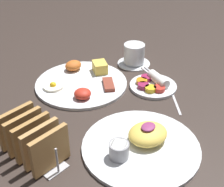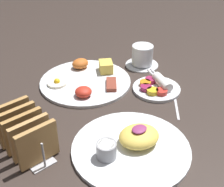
{
  "view_description": "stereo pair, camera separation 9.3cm",
  "coord_description": "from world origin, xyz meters",
  "px_view_note": "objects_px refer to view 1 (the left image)",
  "views": [
    {
      "loc": [
        -0.52,
        -0.49,
        0.53
      ],
      "look_at": [
        0.06,
        0.04,
        0.03
      ],
      "focal_mm": 50.0,
      "sensor_mm": 36.0,
      "label": 1
    },
    {
      "loc": [
        -0.45,
        -0.55,
        0.53
      ],
      "look_at": [
        0.06,
        0.04,
        0.03
      ],
      "focal_mm": 50.0,
      "sensor_mm": 36.0,
      "label": 2
    }
  ],
  "objects_px": {
    "plate_foreground": "(141,143)",
    "toast_rack": "(33,139)",
    "plate_breakfast": "(82,81)",
    "plate_condiments": "(153,84)",
    "coffee_cup": "(134,55)"
  },
  "relations": [
    {
      "from": "plate_foreground",
      "to": "toast_rack",
      "type": "relative_size",
      "value": 1.63
    },
    {
      "from": "plate_breakfast",
      "to": "toast_rack",
      "type": "height_order",
      "value": "toast_rack"
    },
    {
      "from": "plate_foreground",
      "to": "coffee_cup",
      "type": "relative_size",
      "value": 2.44
    },
    {
      "from": "plate_breakfast",
      "to": "plate_condiments",
      "type": "xyz_separation_m",
      "value": [
        0.14,
        -0.19,
        0.0
      ]
    },
    {
      "from": "plate_breakfast",
      "to": "coffee_cup",
      "type": "bearing_deg",
      "value": -9.02
    },
    {
      "from": "plate_breakfast",
      "to": "coffee_cup",
      "type": "relative_size",
      "value": 2.51
    },
    {
      "from": "plate_condiments",
      "to": "toast_rack",
      "type": "xyz_separation_m",
      "value": [
        -0.44,
        0.03,
        0.04
      ]
    },
    {
      "from": "coffee_cup",
      "to": "plate_breakfast",
      "type": "bearing_deg",
      "value": 170.98
    },
    {
      "from": "plate_condiments",
      "to": "plate_foreground",
      "type": "height_order",
      "value": "plate_foreground"
    },
    {
      "from": "plate_condiments",
      "to": "toast_rack",
      "type": "height_order",
      "value": "toast_rack"
    },
    {
      "from": "plate_breakfast",
      "to": "toast_rack",
      "type": "xyz_separation_m",
      "value": [
        -0.3,
        -0.16,
        0.04
      ]
    },
    {
      "from": "plate_foreground",
      "to": "toast_rack",
      "type": "distance_m",
      "value": 0.26
    },
    {
      "from": "plate_foreground",
      "to": "coffee_cup",
      "type": "height_order",
      "value": "coffee_cup"
    },
    {
      "from": "plate_foreground",
      "to": "plate_breakfast",
      "type": "bearing_deg",
      "value": 71.29
    },
    {
      "from": "plate_condiments",
      "to": "coffee_cup",
      "type": "xyz_separation_m",
      "value": [
        0.09,
        0.15,
        0.02
      ]
    }
  ]
}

